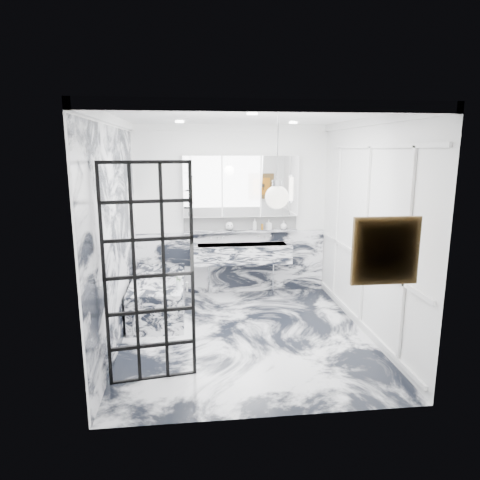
{
  "coord_description": "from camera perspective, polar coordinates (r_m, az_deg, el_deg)",
  "views": [
    {
      "loc": [
        -0.66,
        -5.25,
        2.41
      ],
      "look_at": [
        -0.01,
        0.5,
        1.18
      ],
      "focal_mm": 32.0,
      "sensor_mm": 36.0,
      "label": 1
    }
  ],
  "objects": [
    {
      "name": "amber_bottle",
      "position": [
        7.17,
        2.97,
        1.77
      ],
      "size": [
        0.04,
        0.04,
        0.1
      ],
      "primitive_type": "cylinder",
      "color": "#8C5919",
      "rests_on": "ledge"
    },
    {
      "name": "face_pot",
      "position": [
        7.1,
        -1.42,
        1.88
      ],
      "size": [
        0.14,
        0.14,
        0.14
      ],
      "primitive_type": "sphere",
      "color": "white",
      "rests_on": "ledge"
    },
    {
      "name": "ledge",
      "position": [
        7.14,
        0.14,
        1.18
      ],
      "size": [
        1.9,
        0.14,
        0.04
      ],
      "primitive_type": "cube",
      "color": "silver",
      "rests_on": "wall_back"
    },
    {
      "name": "ceiling",
      "position": [
        5.31,
        0.7,
        16.2
      ],
      "size": [
        3.6,
        3.6,
        0.0
      ],
      "primitive_type": "plane",
      "rotation": [
        3.14,
        0.0,
        0.0
      ],
      "color": "white",
      "rests_on": "wall_back"
    },
    {
      "name": "artwork",
      "position": [
        3.97,
        18.85,
        -1.37
      ],
      "size": [
        0.51,
        0.05,
        0.51
      ],
      "primitive_type": "cube",
      "color": "#C77814",
      "rests_on": "wall_front"
    },
    {
      "name": "subway_tile",
      "position": [
        7.18,
        0.09,
        2.33
      ],
      "size": [
        1.9,
        0.03,
        0.23
      ],
      "primitive_type": "cube",
      "color": "white",
      "rests_on": "wall_back"
    },
    {
      "name": "soap_bottle_a",
      "position": [
        7.14,
        1.96,
        2.11
      ],
      "size": [
        0.09,
        0.1,
        0.19
      ],
      "primitive_type": "imported",
      "rotation": [
        0.0,
        0.0,
        0.36
      ],
      "color": "#8C5919",
      "rests_on": "ledge"
    },
    {
      "name": "floor",
      "position": [
        5.81,
        0.62,
        -12.5
      ],
      "size": [
        3.6,
        3.6,
        0.0
      ],
      "primitive_type": "plane",
      "color": "silver",
      "rests_on": "ground"
    },
    {
      "name": "bathtub",
      "position": [
        6.53,
        -10.74,
        -7.32
      ],
      "size": [
        0.75,
        1.65,
        0.55
      ],
      "primitive_type": "cube",
      "color": "silver",
      "rests_on": "floor"
    },
    {
      "name": "pendant_light",
      "position": [
        4.28,
        4.94,
        5.7
      ],
      "size": [
        0.24,
        0.24,
        0.24
      ],
      "primitive_type": "sphere",
      "color": "white",
      "rests_on": "ceiling"
    },
    {
      "name": "panel_molding",
      "position": [
        5.81,
        16.3,
        0.5
      ],
      "size": [
        0.03,
        3.4,
        2.3
      ],
      "primitive_type": "cube",
      "color": "white",
      "rests_on": "floor"
    },
    {
      "name": "mirror_cabinet",
      "position": [
        7.05,
        0.14,
        7.19
      ],
      "size": [
        1.9,
        0.16,
        1.0
      ],
      "primitive_type": "cube",
      "color": "white",
      "rests_on": "wall_back"
    },
    {
      "name": "wall_front",
      "position": [
        3.66,
        4.15,
        -4.08
      ],
      "size": [
        3.6,
        0.0,
        3.6
      ],
      "primitive_type": "plane",
      "rotation": [
        -1.57,
        0.0,
        0.0
      ],
      "color": "white",
      "rests_on": "floor"
    },
    {
      "name": "soap_bottle_c",
      "position": [
        7.23,
        5.83,
        2.0
      ],
      "size": [
        0.14,
        0.14,
        0.14
      ],
      "primitive_type": "imported",
      "rotation": [
        0.0,
        0.0,
        -0.34
      ],
      "color": "silver",
      "rests_on": "ledge"
    },
    {
      "name": "sconce_left",
      "position": [
        6.91,
        -6.59,
        6.68
      ],
      "size": [
        0.07,
        0.07,
        0.4
      ],
      "primitive_type": "cylinder",
      "color": "white",
      "rests_on": "mirror_cabinet"
    },
    {
      "name": "trough_sink",
      "position": [
        7.06,
        0.29,
        -1.78
      ],
      "size": [
        1.6,
        0.45,
        0.3
      ],
      "primitive_type": "cube",
      "color": "silver",
      "rests_on": "wall_back"
    },
    {
      "name": "marble_clad_back",
      "position": [
        7.3,
        -1.08,
        -2.97
      ],
      "size": [
        3.18,
        0.05,
        1.05
      ],
      "primitive_type": "cube",
      "color": "silver",
      "rests_on": "floor"
    },
    {
      "name": "wall_left",
      "position": [
        5.43,
        -16.35,
        0.78
      ],
      "size": [
        0.0,
        3.6,
        3.6
      ],
      "primitive_type": "plane",
      "rotation": [
        1.57,
        0.0,
        1.57
      ],
      "color": "white",
      "rests_on": "floor"
    },
    {
      "name": "sconce_right",
      "position": [
        7.1,
        6.87,
        6.81
      ],
      "size": [
        0.07,
        0.07,
        0.4
      ],
      "primitive_type": "cylinder",
      "color": "white",
      "rests_on": "mirror_cabinet"
    },
    {
      "name": "flower_vase",
      "position": [
        5.88,
        -8.14,
        -5.96
      ],
      "size": [
        0.08,
        0.08,
        0.12
      ],
      "primitive_type": "cylinder",
      "color": "silver",
      "rests_on": "bathtub"
    },
    {
      "name": "marble_clad_left",
      "position": [
        5.44,
        -16.15,
        0.16
      ],
      "size": [
        0.02,
        3.56,
        2.68
      ],
      "primitive_type": "cube",
      "color": "silver",
      "rests_on": "floor"
    },
    {
      "name": "wall_back",
      "position": [
        7.15,
        -1.13,
        3.87
      ],
      "size": [
        3.6,
        0.0,
        3.6
      ],
      "primitive_type": "plane",
      "rotation": [
        1.57,
        0.0,
        0.0
      ],
      "color": "white",
      "rests_on": "floor"
    },
    {
      "name": "soap_bottle_b",
      "position": [
        7.18,
        3.84,
        2.06
      ],
      "size": [
        0.1,
        0.1,
        0.17
      ],
      "primitive_type": "imported",
      "rotation": [
        0.0,
        0.0,
        0.35
      ],
      "color": "#4C4C51",
      "rests_on": "ledge"
    },
    {
      "name": "crittall_door",
      "position": [
        4.47,
        -11.98,
        -4.72
      ],
      "size": [
        0.88,
        0.16,
        2.29
      ],
      "primitive_type": null,
      "rotation": [
        0.0,
        0.0,
        0.14
      ],
      "color": "black",
      "rests_on": "floor"
    },
    {
      "name": "wall_right",
      "position": [
        5.8,
        16.54,
        1.47
      ],
      "size": [
        0.0,
        3.6,
        3.6
      ],
      "primitive_type": "plane",
      "rotation": [
        1.57,
        0.0,
        -1.57
      ],
      "color": "white",
      "rests_on": "floor"
    }
  ]
}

